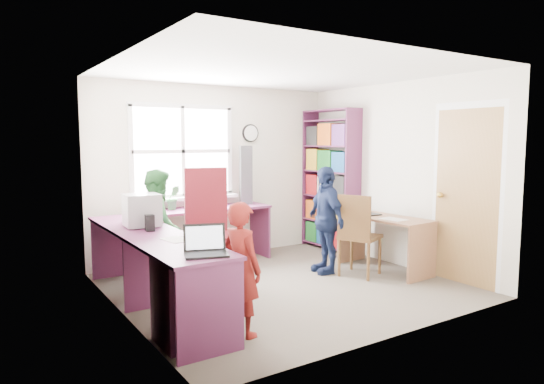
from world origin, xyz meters
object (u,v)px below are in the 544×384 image
at_px(bookshelf, 330,183).
at_px(swivel_chair, 208,236).
at_px(crt_monitor, 142,210).
at_px(cd_tower, 246,175).
at_px(person_navy, 326,220).
at_px(laptop_right, 365,211).
at_px(person_red, 242,269).
at_px(potted_plant, 173,198).
at_px(person_green, 159,226).
at_px(laptop_left, 206,247).
at_px(right_desk, 385,231).
at_px(wooden_chair, 358,232).
at_px(l_desk, 186,268).

relative_size(bookshelf, swivel_chair, 1.58).
relative_size(crt_monitor, cd_tower, 0.45).
bearing_deg(crt_monitor, person_navy, -2.66).
relative_size(bookshelf, laptop_right, 6.93).
height_order(bookshelf, person_red, bookshelf).
xyz_separation_m(swivel_chair, potted_plant, (-0.02, 0.99, 0.34)).
relative_size(potted_plant, person_green, 0.24).
bearing_deg(person_red, swivel_chair, -27.64).
relative_size(laptop_left, cd_tower, 0.50).
distance_m(potted_plant, person_red, 2.48).
xyz_separation_m(crt_monitor, person_green, (0.34, 0.46, -0.26)).
distance_m(right_desk, wooden_chair, 0.50).
relative_size(l_desk, person_green, 2.24).
relative_size(swivel_chair, laptop_right, 4.39).
distance_m(l_desk, wooden_chair, 2.26).
bearing_deg(wooden_chair, bookshelf, 38.58).
xyz_separation_m(l_desk, laptop_left, (-0.13, -0.71, 0.35)).
relative_size(person_green, person_navy, 0.99).
bearing_deg(potted_plant, right_desk, -36.70).
height_order(l_desk, person_green, person_green).
bearing_deg(crt_monitor, laptop_left, -84.33).
xyz_separation_m(wooden_chair, person_red, (-2.04, -0.78, 0.03)).
bearing_deg(l_desk, swivel_chair, 52.14).
bearing_deg(wooden_chair, cd_tower, 85.73).
distance_m(wooden_chair, person_navy, 0.44).
bearing_deg(bookshelf, right_desk, -98.83).
height_order(potted_plant, person_green, person_green).
xyz_separation_m(potted_plant, person_red, (-0.35, -2.43, -0.34)).
distance_m(cd_tower, potted_plant, 1.11).
height_order(person_red, person_navy, person_navy).
bearing_deg(person_green, cd_tower, -52.32).
relative_size(l_desk, right_desk, 2.42).
relative_size(right_desk, wooden_chair, 1.21).
relative_size(laptop_left, person_green, 0.31).
height_order(bookshelf, wooden_chair, bookshelf).
bearing_deg(bookshelf, cd_tower, 167.69).
distance_m(swivel_chair, person_red, 1.49).
relative_size(bookshelf, person_navy, 1.58).
bearing_deg(cd_tower, person_green, -140.56).
relative_size(l_desk, potted_plant, 9.28).
xyz_separation_m(crt_monitor, laptop_left, (0.03, -1.46, -0.12)).
relative_size(l_desk, crt_monitor, 7.89).
xyz_separation_m(bookshelf, person_navy, (-0.89, -0.99, -0.34)).
distance_m(swivel_chair, wooden_chair, 1.79).
bearing_deg(crt_monitor, person_red, -70.64).
xyz_separation_m(swivel_chair, person_red, (-0.38, -1.44, -0.00)).
bearing_deg(cd_tower, right_desk, -36.65).
relative_size(l_desk, swivel_chair, 2.22).
bearing_deg(crt_monitor, person_green, 57.51).
distance_m(right_desk, person_green, 2.78).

